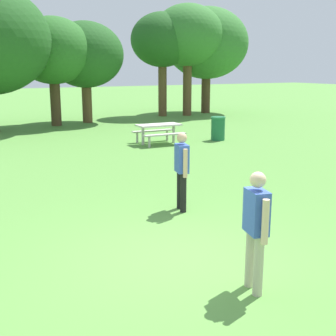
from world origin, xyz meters
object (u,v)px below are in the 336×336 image
object	(u,v)px
frisbee	(256,242)
tree_back_right	(207,44)
trash_can_further_along	(218,128)
tree_back_left	(188,36)
person_thrower	(256,224)
tree_far_right	(85,55)
tree_slender_mid	(162,41)
tree_broad_center	(53,51)
person_catcher	(182,166)
picnic_table_far	(159,129)

from	to	relation	value
frisbee	tree_back_right	xyz separation A→B (m)	(11.43, 19.13, 4.38)
trash_can_further_along	tree_back_right	distance (m)	11.95
frisbee	tree_back_left	distance (m)	21.14
person_thrower	tree_far_right	bearing A→B (deg)	77.98
person_thrower	frisbee	bearing A→B (deg)	49.61
tree_slender_mid	tree_broad_center	bearing A→B (deg)	-167.81
tree_slender_mid	tree_back_right	size ratio (longest dim) A/B	0.92
trash_can_further_along	tree_slender_mid	world-z (taller)	tree_slender_mid
person_catcher	trash_can_further_along	bearing A→B (deg)	50.75
picnic_table_far	tree_far_right	distance (m)	8.51
person_thrower	tree_slender_mid	world-z (taller)	tree_slender_mid
person_catcher	tree_far_right	distance (m)	16.12
tree_broad_center	tree_back_right	bearing A→B (deg)	10.46
person_catcher	tree_back_right	bearing A→B (deg)	55.53
picnic_table_far	tree_broad_center	distance (m)	8.34
trash_can_further_along	tree_back_right	world-z (taller)	tree_back_right
tree_broad_center	tree_back_right	xyz separation A→B (m)	(10.32, 1.91, 0.69)
person_catcher	tree_broad_center	distance (m)	15.39
tree_back_left	trash_can_further_along	bearing A→B (deg)	-113.27
frisbee	person_thrower	bearing A→B (deg)	-130.39
picnic_table_far	trash_can_further_along	bearing A→B (deg)	-8.18
frisbee	tree_slender_mid	bearing A→B (deg)	66.77
frisbee	picnic_table_far	size ratio (longest dim) A/B	0.17
tree_far_right	tree_back_left	size ratio (longest dim) A/B	0.80
tree_far_right	tree_back_right	size ratio (longest dim) A/B	0.79
frisbee	tree_far_right	bearing A→B (deg)	80.60
trash_can_further_along	tree_far_right	size ratio (longest dim) A/B	0.18
person_catcher	picnic_table_far	distance (m)	8.35
tree_far_right	tree_slender_mid	bearing A→B (deg)	10.98
person_thrower	tree_back_left	bearing A→B (deg)	61.50
tree_back_left	tree_back_right	distance (m)	2.13
picnic_table_far	tree_broad_center	size ratio (longest dim) A/B	0.32
trash_can_further_along	tree_far_right	bearing A→B (deg)	108.35
tree_broad_center	trash_can_further_along	bearing A→B (deg)	-59.61
picnic_table_far	tree_far_right	world-z (taller)	tree_far_right
person_thrower	tree_back_right	world-z (taller)	tree_back_right
trash_can_further_along	tree_back_right	xyz separation A→B (m)	(5.73, 9.73, 3.90)
tree_broad_center	tree_far_right	world-z (taller)	tree_broad_center
trash_can_further_along	tree_back_left	size ratio (longest dim) A/B	0.15
tree_slender_mid	tree_back_left	xyz separation A→B (m)	(1.48, -0.44, 0.29)
frisbee	tree_far_right	distance (m)	18.31
trash_can_further_along	tree_far_right	xyz separation A→B (m)	(-2.76, 8.33, 3.06)
person_catcher	trash_can_further_along	xyz separation A→B (m)	(5.93, 7.26, -0.46)
trash_can_further_along	tree_far_right	distance (m)	9.29
person_catcher	trash_can_further_along	world-z (taller)	person_catcher
person_thrower	person_catcher	xyz separation A→B (m)	(0.89, 3.46, 0.00)
person_thrower	picnic_table_far	size ratio (longest dim) A/B	0.94
tree_back_left	tree_broad_center	bearing A→B (deg)	-172.86
tree_back_left	person_catcher	bearing A→B (deg)	-121.14
person_catcher	tree_slender_mid	bearing A→B (deg)	63.50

